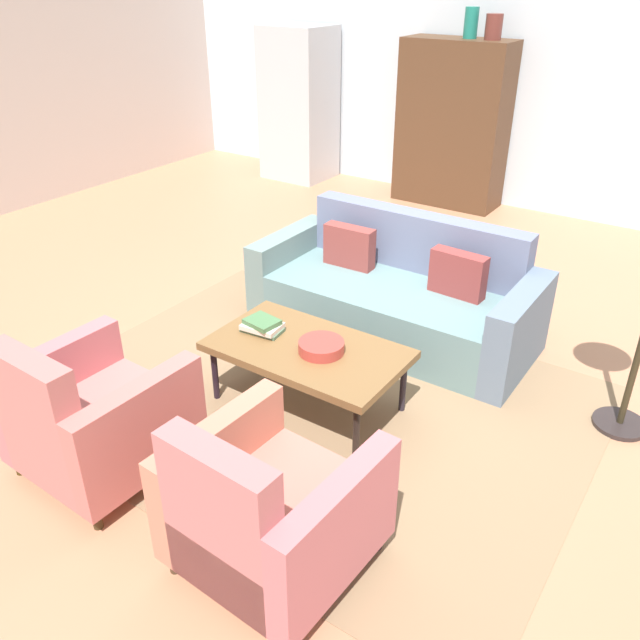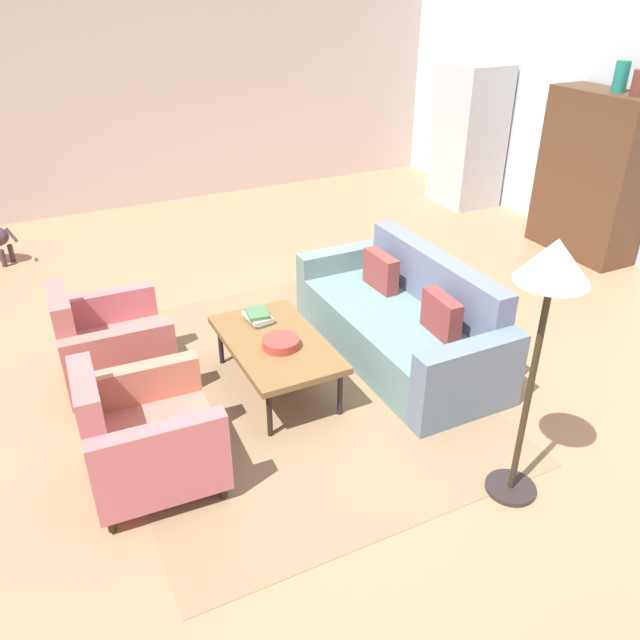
% 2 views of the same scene
% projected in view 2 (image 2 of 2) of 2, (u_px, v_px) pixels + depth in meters
% --- Properties ---
extents(ground_plane, '(11.86, 11.86, 0.00)m').
position_uv_depth(ground_plane, '(357.00, 361.00, 5.39)').
color(ground_plane, '#B27655').
extents(wall_left, '(0.12, 7.67, 2.80)m').
position_uv_depth(wall_left, '(181.00, 96.00, 8.58)').
color(wall_left, beige).
rests_on(wall_left, ground).
extents(area_rug, '(3.40, 2.60, 0.01)m').
position_uv_depth(area_rug, '(283.00, 385.00, 5.08)').
color(area_rug, '#896B4D').
rests_on(area_rug, ground).
extents(couch, '(2.10, 0.90, 0.86)m').
position_uv_depth(couch, '(405.00, 323.00, 5.38)').
color(couch, slate).
rests_on(couch, ground).
extents(coffee_table, '(1.20, 0.70, 0.43)m').
position_uv_depth(coffee_table, '(276.00, 345.00, 4.87)').
color(coffee_table, black).
rests_on(coffee_table, ground).
extents(armchair_left, '(0.82, 0.82, 0.88)m').
position_uv_depth(armchair_left, '(107.00, 349.00, 4.91)').
color(armchair_left, '#3B2420').
rests_on(armchair_left, ground).
extents(armchair_right, '(0.84, 0.84, 0.88)m').
position_uv_depth(armchair_right, '(142.00, 439.00, 3.98)').
color(armchair_right, '#3C2610').
rests_on(armchair_right, ground).
extents(fruit_bowl, '(0.28, 0.28, 0.07)m').
position_uv_depth(fruit_bowl, '(281.00, 343.00, 4.76)').
color(fruit_bowl, '#AA3931').
rests_on(fruit_bowl, coffee_table).
extents(book_stack, '(0.27, 0.20, 0.09)m').
position_uv_depth(book_stack, '(258.00, 316.00, 5.10)').
color(book_stack, '#4D6D53').
rests_on(book_stack, coffee_table).
extents(cabinet, '(1.20, 0.51, 1.80)m').
position_uv_depth(cabinet, '(592.00, 176.00, 7.05)').
color(cabinet, '#4E321F').
rests_on(cabinet, ground).
extents(vase_tall, '(0.14, 0.14, 0.30)m').
position_uv_depth(vase_tall, '(621.00, 76.00, 6.46)').
color(vase_tall, '#1C7665').
rests_on(vase_tall, cabinet).
extents(refrigerator, '(0.80, 0.73, 1.85)m').
position_uv_depth(refrigerator, '(468.00, 136.00, 8.60)').
color(refrigerator, '#B7BABF').
rests_on(refrigerator, ground).
extents(floor_lamp, '(0.40, 0.40, 1.72)m').
position_uv_depth(floor_lamp, '(550.00, 287.00, 3.37)').
color(floor_lamp, '#2B2322').
rests_on(floor_lamp, ground).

